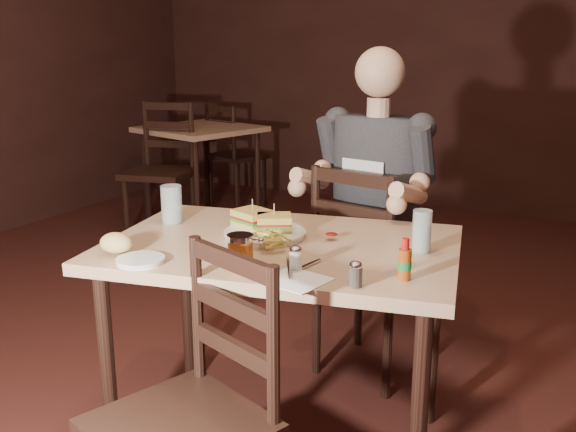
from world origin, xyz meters
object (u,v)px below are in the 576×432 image
at_px(main_table, 281,267).
at_px(glass_right, 422,231).
at_px(diner, 372,163).
at_px(chair_far, 374,270).
at_px(side_plate, 141,261).
at_px(hot_sauce, 405,259).
at_px(bg_chair_near, 159,172).
at_px(chair_near, 179,427).
at_px(bg_chair_far, 237,156).
at_px(syrup_dispenser, 240,251).
at_px(dinner_plate, 265,235).
at_px(bg_table, 201,138).
at_px(glass_left, 172,204).

xyz_separation_m(main_table, glass_right, (0.44, 0.11, 0.15)).
distance_m(main_table, diner, 0.69).
xyz_separation_m(chair_far, side_plate, (-0.37, -1.06, 0.31)).
bearing_deg(glass_right, chair_far, 121.41).
bearing_deg(chair_far, hot_sauce, 124.88).
xyz_separation_m(bg_chair_near, glass_right, (2.44, -1.78, 0.34)).
bearing_deg(chair_near, bg_chair_near, 149.27).
distance_m(bg_chair_far, syrup_dispenser, 3.85).
relative_size(chair_near, glass_right, 6.49).
distance_m(diner, dinner_plate, 0.65).
height_order(bg_table, dinner_plate, dinner_plate).
distance_m(diner, glass_left, 0.83).
relative_size(chair_far, side_plate, 6.56).
xyz_separation_m(bg_table, chair_far, (2.10, -1.76, -0.21)).
xyz_separation_m(main_table, dinner_plate, (-0.08, 0.03, 0.09)).
xyz_separation_m(bg_chair_far, syrup_dispenser, (2.01, -3.27, 0.37)).
bearing_deg(chair_far, side_plate, 81.25).
relative_size(main_table, chair_far, 1.36).
distance_m(bg_chair_far, glass_left, 3.35).
xyz_separation_m(hot_sauce, side_plate, (-0.75, -0.23, -0.05)).
height_order(chair_far, dinner_plate, chair_far).
height_order(bg_chair_near, glass_right, bg_chair_near).
relative_size(main_table, bg_table, 1.29).
height_order(diner, syrup_dispenser, diner).
distance_m(bg_table, side_plate, 3.30).
xyz_separation_m(syrup_dispenser, side_plate, (-0.29, -0.10, -0.05)).
relative_size(chair_near, syrup_dispenser, 8.66).
height_order(main_table, syrup_dispenser, syrup_dispenser).
xyz_separation_m(bg_chair_far, hot_sauce, (2.47, -3.14, 0.38)).
bearing_deg(chair_far, dinner_plate, 85.90).
relative_size(hot_sauce, syrup_dispenser, 1.17).
relative_size(glass_left, syrup_dispenser, 1.37).
bearing_deg(diner, dinner_plate, -94.40).
bearing_deg(chair_near, main_table, 112.31).
distance_m(bg_chair_far, diner, 3.18).
bearing_deg(bg_table, main_table, -50.63).
bearing_deg(glass_left, hot_sauce, -11.06).
bearing_deg(bg_chair_near, hot_sauce, -53.10).
bearing_deg(glass_left, bg_table, 122.49).
bearing_deg(bg_table, side_plate, -58.56).
bearing_deg(hot_sauce, bg_table, 133.64).
bearing_deg(bg_table, hot_sauce, -46.36).
relative_size(chair_far, glass_left, 6.65).
bearing_deg(syrup_dispenser, bg_chair_near, 121.98).
bearing_deg(chair_near, glass_left, 147.30).
bearing_deg(hot_sauce, bg_chair_far, 128.19).
distance_m(chair_near, bg_chair_far, 4.14).
height_order(bg_table, chair_far, chair_far).
distance_m(main_table, chair_near, 0.67).
height_order(chair_near, glass_right, glass_right).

